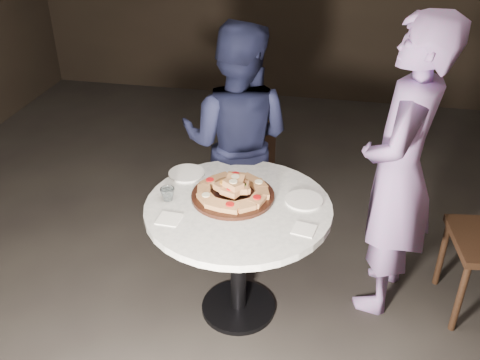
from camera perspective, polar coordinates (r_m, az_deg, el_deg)
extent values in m
plane|color=black|center=(3.49, -0.33, -12.77)|extent=(7.00, 7.00, 0.00)
cylinder|color=black|center=(3.43, -0.17, -13.35)|extent=(0.54, 0.54, 0.03)
cylinder|color=black|center=(3.18, -0.18, -8.52)|extent=(0.11, 0.11, 0.72)
cylinder|color=silver|center=(2.96, -0.19, -2.99)|extent=(1.23, 1.23, 0.04)
cylinder|color=black|center=(3.01, -0.77, -1.68)|extent=(0.57, 0.57, 0.02)
cube|color=#AD7243|center=(2.92, 1.82, -2.19)|extent=(0.10, 0.12, 0.05)
cylinder|color=red|center=(2.91, 1.83, -1.85)|extent=(0.06, 0.06, 0.01)
cube|color=#AD7243|center=(2.98, 2.32, -1.36)|extent=(0.10, 0.12, 0.05)
cube|color=#AD7243|center=(3.05, 1.99, -0.54)|extent=(0.12, 0.13, 0.05)
cylinder|color=beige|center=(3.04, 2.00, -0.20)|extent=(0.06, 0.06, 0.01)
cube|color=#AD7243|center=(3.11, 0.96, 0.08)|extent=(0.13, 0.12, 0.05)
cube|color=#AD7243|center=(3.13, -0.49, 0.34)|extent=(0.10, 0.08, 0.05)
cylinder|color=red|center=(3.12, -0.49, 0.67)|extent=(0.05, 0.05, 0.01)
cube|color=#AD7243|center=(3.12, -2.00, 0.20)|extent=(0.13, 0.12, 0.05)
cube|color=#AD7243|center=(3.08, -3.22, -0.31)|extent=(0.12, 0.13, 0.05)
cylinder|color=red|center=(3.07, -3.23, 0.02)|extent=(0.06, 0.06, 0.01)
cube|color=#AD7243|center=(3.01, -3.83, -1.09)|extent=(0.10, 0.11, 0.05)
cube|color=#AD7243|center=(2.94, -3.64, -1.94)|extent=(0.12, 0.13, 0.05)
cylinder|color=beige|center=(2.93, -3.65, -1.59)|extent=(0.06, 0.06, 0.01)
cube|color=#AD7243|center=(2.88, -2.64, -2.63)|extent=(0.12, 0.10, 0.05)
cube|color=#AD7243|center=(2.86, -1.08, -2.94)|extent=(0.10, 0.08, 0.05)
cylinder|color=red|center=(2.85, -1.08, -2.59)|extent=(0.05, 0.05, 0.01)
cube|color=#AD7243|center=(2.87, 0.57, -2.78)|extent=(0.13, 0.12, 0.05)
cube|color=#AD7243|center=(2.97, 0.21, -0.82)|extent=(0.08, 0.11, 0.04)
cylinder|color=#2D6B1E|center=(2.96, 0.21, -0.48)|extent=(0.05, 0.05, 0.01)
cube|color=#AD7243|center=(3.02, -0.56, -0.21)|extent=(0.11, 0.12, 0.04)
cylinder|color=beige|center=(3.01, -0.56, 0.13)|extent=(0.06, 0.06, 0.01)
cube|color=#AD7243|center=(2.99, -1.75, -0.61)|extent=(0.12, 0.12, 0.04)
cylinder|color=orange|center=(2.98, -1.76, -0.26)|extent=(0.06, 0.06, 0.01)
cube|color=#AD7243|center=(2.93, -1.00, -1.24)|extent=(0.12, 0.11, 0.04)
cylinder|color=red|center=(2.92, -1.00, -0.89)|extent=(0.06, 0.06, 0.01)
cube|color=#AD7243|center=(2.97, 0.21, -0.82)|extent=(0.11, 0.12, 0.04)
cylinder|color=#2D6B1E|center=(2.96, 0.21, -0.48)|extent=(0.06, 0.06, 0.01)
cube|color=#AD7243|center=(2.93, -0.72, -0.51)|extent=(0.12, 0.12, 0.04)
cylinder|color=beige|center=(2.92, -0.72, -0.16)|extent=(0.06, 0.06, 0.01)
cube|color=#AD7243|center=(2.97, -0.49, 0.01)|extent=(0.10, 0.08, 0.04)
cylinder|color=beige|center=(2.96, -0.49, 0.35)|extent=(0.05, 0.05, 0.01)
cylinder|color=white|center=(3.25, -5.70, 0.71)|extent=(0.23, 0.23, 0.01)
cylinder|color=white|center=(3.00, 6.82, -2.15)|extent=(0.28, 0.28, 0.01)
imported|color=silver|center=(3.00, -7.73, -1.52)|extent=(0.11, 0.11, 0.08)
cube|color=white|center=(2.86, -7.58, -4.14)|extent=(0.13, 0.13, 0.01)
cube|color=white|center=(2.78, 6.86, -5.26)|extent=(0.13, 0.13, 0.01)
cube|color=black|center=(4.23, 1.11, 2.46)|extent=(0.43, 0.43, 0.04)
cube|color=black|center=(3.97, 1.11, 3.70)|extent=(0.37, 0.10, 0.40)
cylinder|color=black|center=(4.47, 3.14, 1.16)|extent=(0.04, 0.04, 0.40)
cylinder|color=black|center=(4.47, -0.93, 1.21)|extent=(0.04, 0.04, 0.40)
cylinder|color=black|center=(4.19, 3.23, -0.99)|extent=(0.04, 0.04, 0.40)
cylinder|color=black|center=(4.19, -1.11, -0.93)|extent=(0.04, 0.04, 0.40)
cylinder|color=black|center=(3.69, 20.78, -7.24)|extent=(0.05, 0.05, 0.51)
cylinder|color=black|center=(3.39, 22.42, -11.46)|extent=(0.05, 0.05, 0.51)
imported|color=black|center=(3.57, -0.35, 4.19)|extent=(0.81, 0.65, 1.61)
imported|color=#866BAA|center=(3.13, 16.60, 0.75)|extent=(0.59, 0.75, 1.81)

